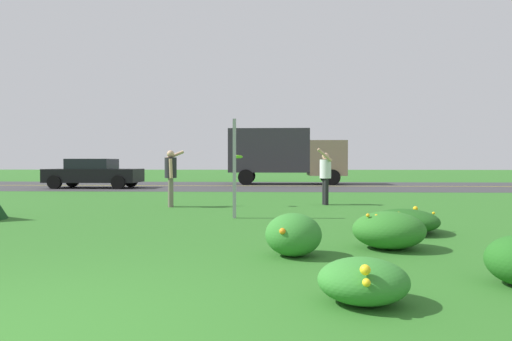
% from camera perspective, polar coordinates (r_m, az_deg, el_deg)
% --- Properties ---
extents(ground_plane, '(120.00, 120.00, 0.00)m').
position_cam_1_polar(ground_plane, '(12.88, -6.10, -4.58)').
color(ground_plane, '#2D6B23').
extents(highway_strip, '(120.00, 9.17, 0.01)m').
position_cam_1_polar(highway_strip, '(22.67, -2.39, -2.10)').
color(highway_strip, '#38383A').
rests_on(highway_strip, ground).
extents(highway_center_stripe, '(120.00, 0.16, 0.00)m').
position_cam_1_polar(highway_center_stripe, '(22.67, -2.39, -2.09)').
color(highway_center_stripe, yellow).
rests_on(highway_center_stripe, ground).
extents(daylily_clump_near_camera, '(0.82, 0.76, 0.43)m').
position_cam_1_polar(daylily_clump_near_camera, '(4.03, 14.35, -14.30)').
color(daylily_clump_near_camera, '#337F2D').
rests_on(daylily_clump_near_camera, ground).
extents(daylily_clump_mid_right, '(1.06, 0.91, 0.55)m').
position_cam_1_polar(daylily_clump_mid_right, '(6.54, 17.60, -7.73)').
color(daylily_clump_mid_right, '#2D7526').
rests_on(daylily_clump_mid_right, ground).
extents(daylily_clump_mid_left, '(1.18, 1.28, 0.45)m').
position_cam_1_polar(daylily_clump_mid_left, '(8.16, 19.63, -6.45)').
color(daylily_clump_mid_left, '#1E5619').
rests_on(daylily_clump_mid_left, ground).
extents(daylily_clump_front_left, '(0.77, 0.74, 0.58)m').
position_cam_1_polar(daylily_clump_front_left, '(5.79, 5.10, -8.67)').
color(daylily_clump_front_left, '#337F2D').
rests_on(daylily_clump_front_left, ground).
extents(sign_post_near_path, '(0.07, 0.10, 2.27)m').
position_cam_1_polar(sign_post_near_path, '(9.57, -2.95, 0.27)').
color(sign_post_near_path, '#93969B').
rests_on(sign_post_near_path, ground).
extents(person_thrower_dark_shirt, '(0.55, 0.55, 1.63)m').
position_cam_1_polar(person_thrower_dark_shirt, '(12.24, -11.51, -0.33)').
color(person_thrower_dark_shirt, '#232328').
rests_on(person_thrower_dark_shirt, ground).
extents(person_catcher_white_shirt, '(0.47, 0.54, 1.70)m').
position_cam_1_polar(person_catcher_white_shirt, '(12.75, 9.40, -0.42)').
color(person_catcher_white_shirt, silver).
rests_on(person_catcher_white_shirt, ground).
extents(frisbee_lime, '(0.27, 0.26, 0.10)m').
position_cam_1_polar(frisbee_lime, '(12.17, -2.44, 1.88)').
color(frisbee_lime, '#8CD133').
extents(car_black_center_left, '(4.50, 2.00, 1.45)m').
position_cam_1_polar(car_black_center_left, '(22.37, -21.18, -0.33)').
color(car_black_center_left, black).
rests_on(car_black_center_left, ground).
extents(box_truck_tan, '(6.70, 2.46, 3.20)m').
position_cam_1_polar(box_truck_tan, '(24.63, 3.87, 2.34)').
color(box_truck_tan, '#937F60').
rests_on(box_truck_tan, ground).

